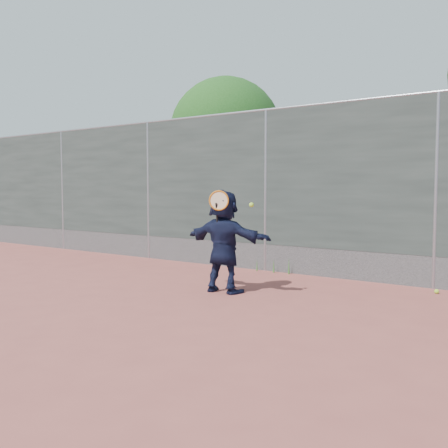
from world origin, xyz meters
The scene contains 7 objects.
ground centered at (0.00, 0.00, 0.00)m, with size 80.00×80.00×0.00m, color #9E4C42.
player centered at (0.50, 1.42, 0.76)m, with size 1.42×0.45×1.53m, color black.
ball_ground centered at (3.13, 3.12, 0.03)m, with size 0.07×0.07×0.07m, color #A3D62F.
fence centered at (0.00, 3.50, 1.58)m, with size 20.00×0.06×3.03m.
swing_action centered at (0.60, 1.23, 1.35)m, with size 0.68×0.17×0.51m.
tree_left centered at (-2.85, 6.55, 2.94)m, with size 3.15×3.00×4.53m.
weed_clump centered at (0.29, 3.38, 0.13)m, with size 0.68×0.07×0.30m.
Camera 1 is at (4.72, -4.60, 1.53)m, focal length 40.00 mm.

